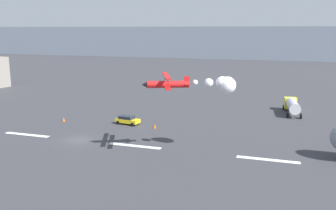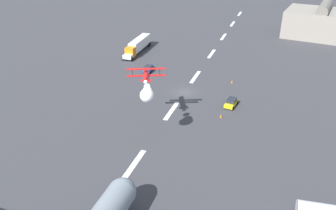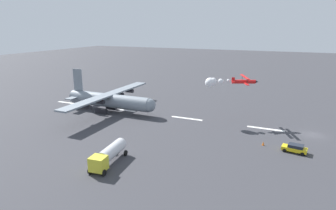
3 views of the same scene
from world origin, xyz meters
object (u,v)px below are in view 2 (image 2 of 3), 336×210
airport_staff_sedan (231,102)px  traffic_cone_near (232,81)px  followme_car_yellow (148,68)px  semi_truck_orange (138,45)px  traffic_cone_far (221,116)px  stunt_biplane_red (147,88)px

airport_staff_sedan → traffic_cone_near: (-11.89, -1.79, -0.44)m
followme_car_yellow → airport_staff_sedan: size_ratio=1.00×
semi_truck_orange → followme_car_yellow: 16.04m
traffic_cone_near → traffic_cone_far: size_ratio=1.00×
semi_truck_orange → traffic_cone_far: 43.99m
airport_staff_sedan → traffic_cone_near: size_ratio=5.94×
followme_car_yellow → traffic_cone_far: followme_car_yellow is taller
traffic_cone_near → traffic_cone_far: 17.42m
followme_car_yellow → traffic_cone_near: followme_car_yellow is taller
airport_staff_sedan → traffic_cone_far: 5.62m
stunt_biplane_red → traffic_cone_near: bearing=161.1°
followme_car_yellow → traffic_cone_near: size_ratio=5.93×
stunt_biplane_red → traffic_cone_far: stunt_biplane_red is taller
stunt_biplane_red → traffic_cone_near: size_ratio=15.27×
traffic_cone_near → traffic_cone_far: (17.40, 0.77, 0.00)m
semi_truck_orange → traffic_cone_far: (31.25, 30.91, -1.77)m
semi_truck_orange → traffic_cone_far: bearing=44.7°
stunt_biplane_red → followme_car_yellow: bearing=-158.2°
semi_truck_orange → traffic_cone_near: (13.85, 30.14, -1.77)m
traffic_cone_far → airport_staff_sedan: bearing=169.5°
semi_truck_orange → traffic_cone_near: 33.21m
semi_truck_orange → traffic_cone_far: size_ratio=21.38×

